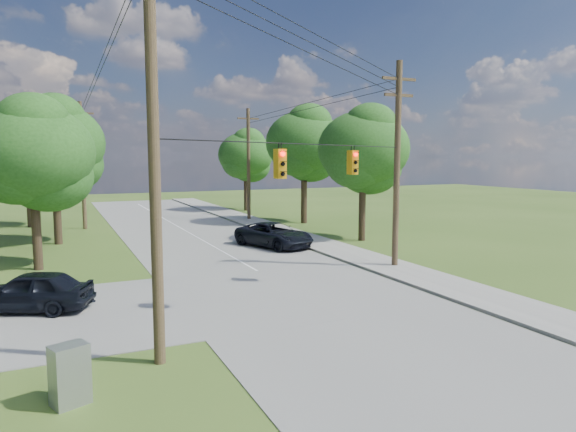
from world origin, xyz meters
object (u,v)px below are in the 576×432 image
pole_north_w (82,164)px  car_main_north (274,235)px  pole_sw (153,138)px  car_cross_dark (30,291)px  control_cabinet (70,375)px  pole_ne (397,162)px  pole_north_e (249,163)px

pole_north_w → car_main_north: size_ratio=1.81×
pole_sw → car_cross_dark: bearing=117.1°
car_main_north → control_cabinet: size_ratio=3.85×
pole_sw → pole_north_w: pole_sw is taller
pole_ne → car_cross_dark: bearing=-177.3°
pole_sw → pole_north_e: 32.55m
control_cabinet → pole_north_e: bearing=41.5°
pole_north_w → pole_north_e: bearing=0.0°
pole_north_w → control_cabinet: pole_north_w is taller
pole_sw → control_cabinet: bearing=-145.8°
car_cross_dark → control_cabinet: size_ratio=3.10×
control_cabinet → car_cross_dark: bearing=76.2°
car_cross_dark → control_cabinet: car_cross_dark is taller
pole_sw → car_cross_dark: (-3.47, 6.79, -5.44)m
pole_ne → car_main_north: pole_ne is taller
pole_ne → pole_north_e: size_ratio=1.05×
pole_sw → pole_north_e: pole_sw is taller
car_main_north → pole_north_e: bearing=56.0°
pole_north_w → control_cabinet: 31.56m
pole_north_e → car_cross_dark: size_ratio=2.25×
control_cabinet → pole_ne: bearing=8.6°
pole_sw → pole_ne: (13.50, 7.60, -0.76)m
pole_ne → control_cabinet: (-15.84, -9.19, -4.75)m
car_cross_dark → pole_ne: bearing=116.7°
control_cabinet → pole_sw: bearing=12.7°
pole_sw → control_cabinet: 6.20m
car_main_north → control_cabinet: car_main_north is taller
pole_ne → pole_north_e: (-0.00, 22.00, -0.34)m
pole_ne → pole_north_w: 26.03m
pole_ne → control_cabinet: bearing=-149.9°
pole_north_e → car_cross_dark: pole_north_e is taller
car_cross_dark → car_main_north: car_main_north is taller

